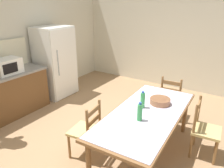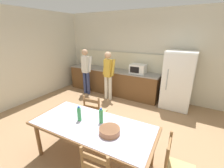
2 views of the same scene
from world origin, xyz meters
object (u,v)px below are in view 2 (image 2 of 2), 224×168
object	(u,v)px
refrigerator	(178,81)
bottle_near_centre	(79,114)
dining_table	(92,128)
serving_bowl	(110,130)
person_at_sink	(86,69)
microwave	(138,69)
chair_side_far_left	(95,113)
person_at_counter	(108,73)
bottle_off_centre	(101,116)

from	to	relation	value
refrigerator	bottle_near_centre	bearing A→B (deg)	-112.73
dining_table	serving_bowl	distance (m)	0.40
refrigerator	person_at_sink	size ratio (longest dim) A/B	1.04
dining_table	microwave	bearing A→B (deg)	95.81
refrigerator	dining_table	bearing A→B (deg)	-108.22
chair_side_far_left	microwave	bearing A→B (deg)	-103.29
dining_table	person_at_counter	size ratio (longest dim) A/B	1.33
microwave	bottle_near_centre	bearing A→B (deg)	-89.37
dining_table	bottle_near_centre	size ratio (longest dim) A/B	7.96
refrigerator	bottle_near_centre	world-z (taller)	refrigerator
bottle_near_centre	refrigerator	bearing A→B (deg)	67.27
microwave	person_at_counter	distance (m)	1.00
person_at_sink	person_at_counter	world-z (taller)	person_at_sink
refrigerator	dining_table	distance (m)	3.05
dining_table	bottle_near_centre	bearing A→B (deg)	-177.77
bottle_off_centre	person_at_counter	size ratio (longest dim) A/B	0.17
person_at_counter	dining_table	bearing A→B (deg)	-154.64
bottle_off_centre	serving_bowl	bearing A→B (deg)	-33.19
bottle_off_centre	person_at_sink	distance (m)	3.17
refrigerator	bottle_off_centre	distance (m)	2.90
serving_bowl	person_at_sink	size ratio (longest dim) A/B	0.19
dining_table	person_at_counter	xyz separation A→B (m)	(-1.13, 2.39, 0.23)
microwave	dining_table	distance (m)	2.95
serving_bowl	person_at_sink	world-z (taller)	person_at_sink
refrigerator	microwave	bearing A→B (deg)	179.13
bottle_off_centre	serving_bowl	xyz separation A→B (m)	(0.27, -0.18, -0.07)
bottle_near_centre	person_at_sink	distance (m)	3.03
microwave	bottle_off_centre	world-z (taller)	microwave
microwave	serving_bowl	xyz separation A→B (m)	(0.67, -2.97, -0.26)
dining_table	serving_bowl	size ratio (longest dim) A/B	6.72
refrigerator	dining_table	xyz separation A→B (m)	(-0.95, -2.89, -0.18)
microwave	serving_bowl	bearing A→B (deg)	-77.30
bottle_off_centre	person_at_counter	world-z (taller)	person_at_counter
chair_side_far_left	person_at_sink	bearing A→B (deg)	-54.38
chair_side_far_left	person_at_counter	xyz separation A→B (m)	(-0.63, 1.65, 0.47)
bottle_near_centre	dining_table	bearing A→B (deg)	2.23
bottle_near_centre	chair_side_far_left	bearing A→B (deg)	107.47
microwave	person_at_sink	xyz separation A→B (m)	(-1.79, -0.50, -0.13)
refrigerator	person_at_counter	world-z (taller)	refrigerator
dining_table	refrigerator	bearing A→B (deg)	71.78
serving_bowl	dining_table	bearing A→B (deg)	171.44
refrigerator	microwave	xyz separation A→B (m)	(-1.25, 0.02, 0.20)
dining_table	serving_bowl	world-z (taller)	serving_bowl
refrigerator	serving_bowl	world-z (taller)	refrigerator
person_at_sink	person_at_counter	distance (m)	0.95
bottle_off_centre	serving_bowl	size ratio (longest dim) A/B	0.84
bottle_near_centre	serving_bowl	distance (m)	0.64
microwave	dining_table	size ratio (longest dim) A/B	0.23
bottle_off_centre	chair_side_far_left	world-z (taller)	bottle_off_centre
chair_side_far_left	person_at_counter	bearing A→B (deg)	-76.89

